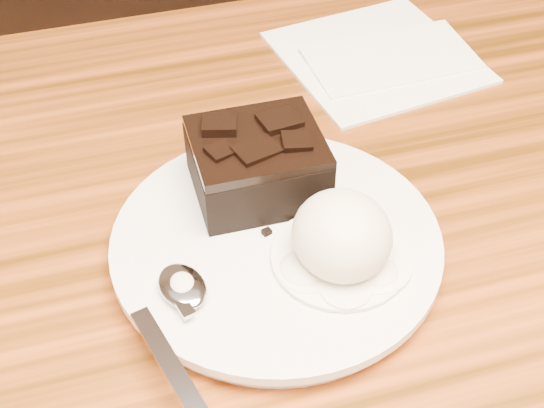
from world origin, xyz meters
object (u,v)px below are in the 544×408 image
object	(u,v)px
brownie	(257,168)
ice_cream_scoop	(342,235)
plate	(276,247)
napkin	(377,56)
spoon	(183,288)

from	to	relation	value
brownie	ice_cream_scoop	bearing A→B (deg)	-67.86
plate	ice_cream_scoop	world-z (taller)	ice_cream_scoop
brownie	ice_cream_scoop	distance (m)	0.09
ice_cream_scoop	napkin	bearing A→B (deg)	62.21
plate	napkin	world-z (taller)	plate
brownie	spoon	bearing A→B (deg)	-132.03
plate	spoon	distance (m)	0.08
plate	napkin	bearing A→B (deg)	52.48
spoon	napkin	bearing A→B (deg)	31.88
brownie	napkin	xyz separation A→B (m)	(0.16, 0.16, -0.04)
brownie	napkin	bearing A→B (deg)	45.00
plate	brownie	world-z (taller)	brownie
ice_cream_scoop	spoon	bearing A→B (deg)	178.96
ice_cream_scoop	spoon	world-z (taller)	ice_cream_scoop
plate	brownie	bearing A→B (deg)	88.71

